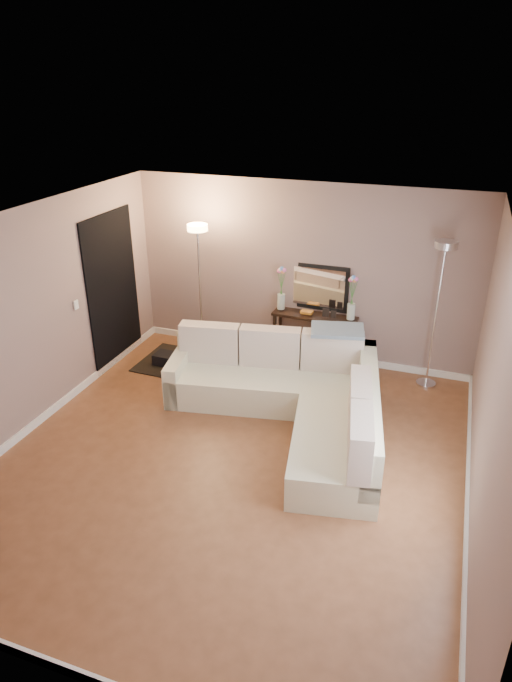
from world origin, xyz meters
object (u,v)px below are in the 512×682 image
(sectional_sofa, at_px, (295,395))
(console_table, at_px, (309,335))
(floor_lamp_unlit, at_px, (440,287))
(floor_lamp_lit, at_px, (199,266))

(sectional_sofa, xyz_separation_m, console_table, (-0.24, 1.58, 0.08))
(console_table, distance_m, floor_lamp_unlit, 2.00)
(sectional_sofa, height_order, console_table, sectional_sofa)
(floor_lamp_lit, bearing_deg, floor_lamp_unlit, 3.49)
(console_table, bearing_deg, floor_lamp_lit, -167.60)
(floor_lamp_lit, xyz_separation_m, floor_lamp_unlit, (3.28, 0.20, 0.01))
(sectional_sofa, distance_m, console_table, 1.60)
(sectional_sofa, relative_size, floor_lamp_lit, 1.51)
(sectional_sofa, xyz_separation_m, floor_lamp_unlit, (1.48, 1.44, 1.09))
(sectional_sofa, height_order, floor_lamp_unlit, floor_lamp_unlit)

